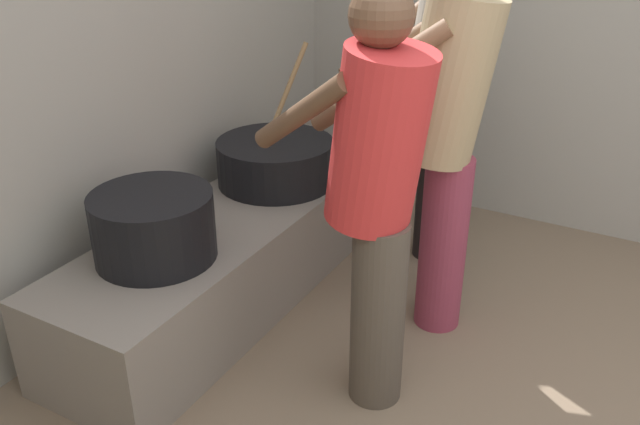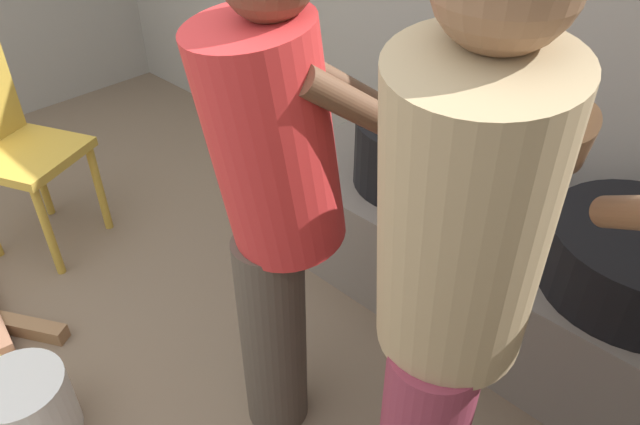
{
  "view_description": "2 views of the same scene",
  "coord_description": "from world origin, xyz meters",
  "px_view_note": "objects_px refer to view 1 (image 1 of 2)",
  "views": [
    {
      "loc": [
        -1.37,
        0.2,
        1.76
      ],
      "look_at": [
        0.55,
        1.27,
        0.68
      ],
      "focal_mm": 37.17,
      "sensor_mm": 36.0,
      "label": 1
    },
    {
      "loc": [
        1.44,
        0.2,
        1.74
      ],
      "look_at": [
        0.55,
        1.12,
        0.8
      ],
      "focal_mm": 33.34,
      "sensor_mm": 36.0,
      "label": 2
    }
  ],
  "objects_px": {
    "cooking_pot_main": "(276,162)",
    "cook_in_tan_shirt": "(446,123)",
    "cook_in_cream_shirt": "(439,91)",
    "cooking_pot_secondary": "(154,226)",
    "cook_in_red_shirt": "(376,186)"
  },
  "relations": [
    {
      "from": "cooking_pot_main",
      "to": "cook_in_tan_shirt",
      "type": "bearing_deg",
      "value": -99.45
    },
    {
      "from": "cook_in_cream_shirt",
      "to": "cooking_pot_secondary",
      "type": "bearing_deg",
      "value": 151.47
    },
    {
      "from": "cooking_pot_secondary",
      "to": "cook_in_tan_shirt",
      "type": "distance_m",
      "value": 1.21
    },
    {
      "from": "cooking_pot_secondary",
      "to": "cook_in_cream_shirt",
      "type": "height_order",
      "value": "cook_in_cream_shirt"
    },
    {
      "from": "cooking_pot_secondary",
      "to": "cook_in_red_shirt",
      "type": "xyz_separation_m",
      "value": [
        0.16,
        -0.87,
        0.3
      ]
    },
    {
      "from": "cooking_pot_secondary",
      "to": "cook_in_red_shirt",
      "type": "bearing_deg",
      "value": -79.29
    },
    {
      "from": "cooking_pot_main",
      "to": "cook_in_tan_shirt",
      "type": "relative_size",
      "value": 0.41
    },
    {
      "from": "cooking_pot_main",
      "to": "cook_in_red_shirt",
      "type": "height_order",
      "value": "cook_in_red_shirt"
    },
    {
      "from": "cooking_pot_secondary",
      "to": "cook_in_cream_shirt",
      "type": "distance_m",
      "value": 1.48
    },
    {
      "from": "cooking_pot_main",
      "to": "cook_in_cream_shirt",
      "type": "relative_size",
      "value": 0.43
    },
    {
      "from": "cook_in_tan_shirt",
      "to": "cook_in_cream_shirt",
      "type": "distance_m",
      "value": 0.6
    },
    {
      "from": "cooking_pot_secondary",
      "to": "cook_in_tan_shirt",
      "type": "relative_size",
      "value": 0.3
    },
    {
      "from": "cooking_pot_secondary",
      "to": "cook_in_tan_shirt",
      "type": "height_order",
      "value": "cook_in_tan_shirt"
    },
    {
      "from": "cooking_pot_main",
      "to": "cook_in_cream_shirt",
      "type": "height_order",
      "value": "cook_in_cream_shirt"
    },
    {
      "from": "cooking_pot_secondary",
      "to": "cook_in_tan_shirt",
      "type": "xyz_separation_m",
      "value": [
        0.71,
        -0.91,
        0.36
      ]
    }
  ]
}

